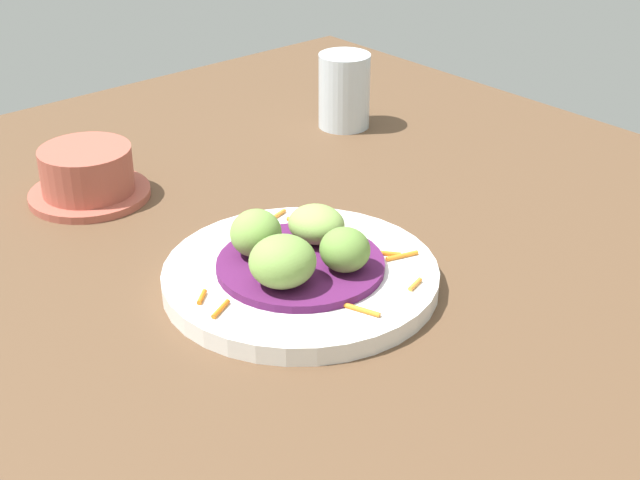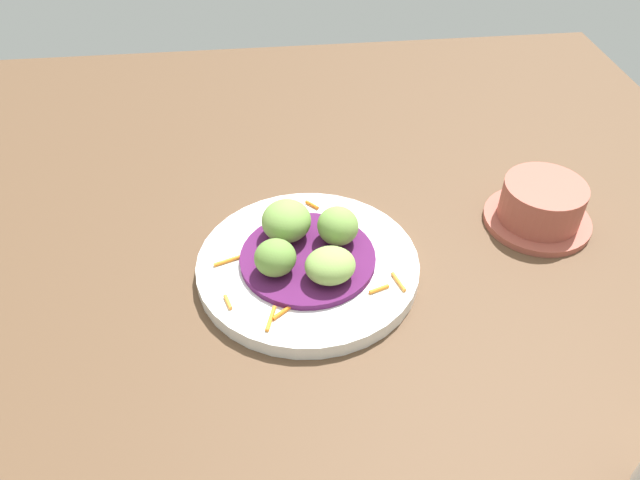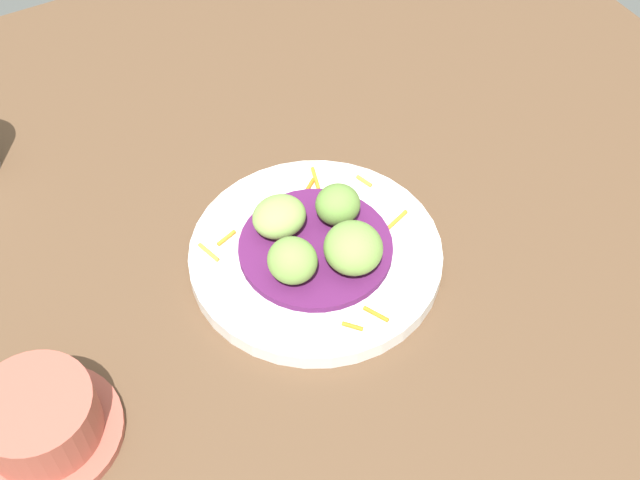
{
  "view_description": "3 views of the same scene",
  "coord_description": "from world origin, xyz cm",
  "px_view_note": "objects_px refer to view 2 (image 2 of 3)",
  "views": [
    {
      "loc": [
        40.52,
        53.23,
        42.56
      ],
      "look_at": [
        -3.32,
        2.44,
        6.38
      ],
      "focal_mm": 51.29,
      "sensor_mm": 36.0,
      "label": 1
    },
    {
      "loc": [
        -48.98,
        5.41,
        48.3
      ],
      "look_at": [
        -1.21,
        0.01,
        5.68
      ],
      "focal_mm": 34.46,
      "sensor_mm": 36.0,
      "label": 2
    },
    {
      "loc": [
        41.29,
        -22.19,
        63.89
      ],
      "look_at": [
        -1.54,
        1.59,
        5.48
      ],
      "focal_mm": 47.22,
      "sensor_mm": 36.0,
      "label": 3
    }
  ],
  "objects_px": {
    "main_plate": "(308,266)",
    "terracotta_bowl": "(541,206)",
    "guac_scoop_center": "(286,221)",
    "guac_scoop_right": "(275,258)",
    "guac_scoop_left": "(338,227)",
    "guac_scoop_back": "(330,266)"
  },
  "relations": [
    {
      "from": "main_plate",
      "to": "terracotta_bowl",
      "type": "relative_size",
      "value": 1.92
    },
    {
      "from": "guac_scoop_center",
      "to": "guac_scoop_right",
      "type": "relative_size",
      "value": 1.28
    },
    {
      "from": "guac_scoop_left",
      "to": "guac_scoop_center",
      "type": "height_order",
      "value": "guac_scoop_center"
    },
    {
      "from": "guac_scoop_center",
      "to": "guac_scoop_right",
      "type": "xyz_separation_m",
      "value": [
        -0.05,
        0.02,
        -0.0
      ]
    },
    {
      "from": "guac_scoop_center",
      "to": "guac_scoop_right",
      "type": "distance_m",
      "value": 0.06
    },
    {
      "from": "guac_scoop_right",
      "to": "terracotta_bowl",
      "type": "height_order",
      "value": "guac_scoop_right"
    },
    {
      "from": "main_plate",
      "to": "guac_scoop_right",
      "type": "height_order",
      "value": "guac_scoop_right"
    },
    {
      "from": "main_plate",
      "to": "guac_scoop_right",
      "type": "relative_size",
      "value": 5.53
    },
    {
      "from": "guac_scoop_center",
      "to": "main_plate",
      "type": "bearing_deg",
      "value": -150.66
    },
    {
      "from": "guac_scoop_left",
      "to": "guac_scoop_back",
      "type": "xyz_separation_m",
      "value": [
        -0.05,
        0.02,
        -0.0
      ]
    },
    {
      "from": "guac_scoop_right",
      "to": "guac_scoop_back",
      "type": "relative_size",
      "value": 0.83
    },
    {
      "from": "guac_scoop_back",
      "to": "terracotta_bowl",
      "type": "distance_m",
      "value": 0.27
    },
    {
      "from": "guac_scoop_center",
      "to": "guac_scoop_back",
      "type": "bearing_deg",
      "value": -150.66
    },
    {
      "from": "guac_scoop_center",
      "to": "guac_scoop_right",
      "type": "height_order",
      "value": "guac_scoop_center"
    },
    {
      "from": "guac_scoop_right",
      "to": "guac_scoop_back",
      "type": "height_order",
      "value": "guac_scoop_right"
    },
    {
      "from": "terracotta_bowl",
      "to": "guac_scoop_back",
      "type": "bearing_deg",
      "value": 108.72
    },
    {
      "from": "terracotta_bowl",
      "to": "guac_scoop_left",
      "type": "bearing_deg",
      "value": 97.81
    },
    {
      "from": "guac_scoop_back",
      "to": "main_plate",
      "type": "bearing_deg",
      "value": 29.34
    },
    {
      "from": "guac_scoop_left",
      "to": "guac_scoop_right",
      "type": "xyz_separation_m",
      "value": [
        -0.04,
        0.07,
        -0.0
      ]
    },
    {
      "from": "guac_scoop_right",
      "to": "guac_scoop_back",
      "type": "bearing_deg",
      "value": -105.66
    },
    {
      "from": "main_plate",
      "to": "guac_scoop_right",
      "type": "distance_m",
      "value": 0.05
    },
    {
      "from": "guac_scoop_center",
      "to": "guac_scoop_back",
      "type": "relative_size",
      "value": 1.07
    }
  ]
}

